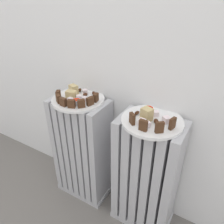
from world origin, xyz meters
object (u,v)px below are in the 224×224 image
at_px(radiator_right, 146,176).
at_px(fork, 84,100).
at_px(jam_bowl_left, 77,101).
at_px(plate_left, 78,99).
at_px(radiator_left, 83,150).
at_px(jam_bowl_right, 148,110).
at_px(plate_right, 152,121).

height_order(radiator_right, fork, fork).
bearing_deg(jam_bowl_left, radiator_right, 7.67).
bearing_deg(plate_left, radiator_left, -90.00).
xyz_separation_m(radiator_right, jam_bowl_right, (-0.03, 0.04, 0.33)).
bearing_deg(jam_bowl_left, fork, 79.53).
height_order(jam_bowl_right, fork, jam_bowl_right).
bearing_deg(radiator_left, plate_right, 0.00).
bearing_deg(plate_left, jam_bowl_right, 6.37).
xyz_separation_m(plate_right, jam_bowl_right, (-0.03, 0.04, 0.02)).
distance_m(radiator_left, fork, 0.32).
bearing_deg(radiator_right, jam_bowl_left, -172.33).
relative_size(plate_right, fork, 2.46).
bearing_deg(radiator_left, jam_bowl_right, 6.37).
relative_size(radiator_right, plate_right, 2.41).
relative_size(plate_left, fork, 2.46).
bearing_deg(jam_bowl_right, radiator_left, -173.63).
relative_size(plate_left, jam_bowl_left, 6.20).
height_order(jam_bowl_left, fork, jam_bowl_left).
relative_size(plate_right, jam_bowl_right, 5.33).
relative_size(plate_right, jam_bowl_left, 6.20).
distance_m(plate_left, jam_bowl_left, 0.06).
distance_m(radiator_right, plate_right, 0.31).
relative_size(jam_bowl_left, jam_bowl_right, 0.86).
distance_m(radiator_right, jam_bowl_left, 0.47).
distance_m(jam_bowl_left, fork, 0.04).
relative_size(radiator_right, jam_bowl_right, 12.87).
height_order(radiator_right, plate_left, plate_left).
height_order(radiator_right, jam_bowl_left, jam_bowl_left).
relative_size(radiator_left, plate_left, 2.41).
relative_size(radiator_left, radiator_right, 1.00).
xyz_separation_m(radiator_left, jam_bowl_left, (0.03, -0.05, 0.33)).
bearing_deg(jam_bowl_right, plate_right, -47.95).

